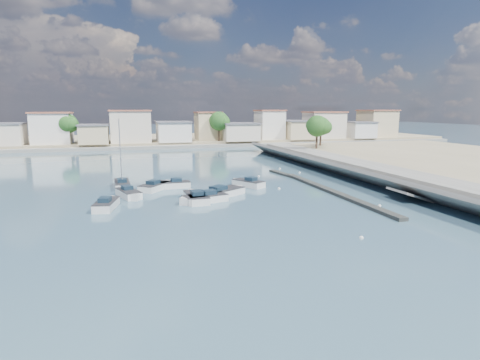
% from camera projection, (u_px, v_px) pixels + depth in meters
% --- Properties ---
extents(ground, '(400.00, 400.00, 0.00)m').
position_uv_depth(ground, '(219.00, 163.00, 74.73)').
color(ground, '#2F4B5F').
rests_on(ground, ground).
extents(seawall_walkway, '(5.00, 90.00, 1.80)m').
position_uv_depth(seawall_walkway, '(398.00, 177.00, 54.10)').
color(seawall_walkway, slate).
rests_on(seawall_walkway, ground).
extents(breakwater, '(2.00, 31.02, 0.35)m').
position_uv_depth(breakwater, '(321.00, 188.00, 50.76)').
color(breakwater, black).
rests_on(breakwater, ground).
extents(far_shore_land, '(160.00, 40.00, 1.40)m').
position_uv_depth(far_shore_land, '(181.00, 139.00, 123.79)').
color(far_shore_land, gray).
rests_on(far_shore_land, ground).
extents(far_shore_quay, '(160.00, 2.50, 0.80)m').
position_uv_depth(far_shore_quay, '(192.00, 146.00, 103.98)').
color(far_shore_quay, slate).
rests_on(far_shore_quay, ground).
extents(far_town, '(113.01, 12.80, 8.35)m').
position_uv_depth(far_town, '(226.00, 127.00, 111.72)').
color(far_town, beige).
rests_on(far_town, far_shore_land).
extents(shore_trees, '(74.56, 38.32, 7.92)m').
position_uv_depth(shore_trees, '(225.00, 124.00, 102.52)').
color(shore_trees, '#38281E').
rests_on(shore_trees, ground).
extents(motorboat_a, '(2.18, 5.71, 1.48)m').
position_uv_depth(motorboat_a, '(196.00, 197.00, 44.21)').
color(motorboat_a, silver).
rests_on(motorboat_a, ground).
extents(motorboat_b, '(4.55, 5.01, 1.48)m').
position_uv_depth(motorboat_b, '(157.00, 186.00, 50.43)').
color(motorboat_b, silver).
rests_on(motorboat_b, ground).
extents(motorboat_c, '(4.82, 1.72, 1.48)m').
position_uv_depth(motorboat_c, '(171.00, 185.00, 51.23)').
color(motorboat_c, silver).
rests_on(motorboat_c, ground).
extents(motorboat_d, '(5.47, 3.16, 1.48)m').
position_uv_depth(motorboat_d, '(203.00, 199.00, 43.38)').
color(motorboat_d, silver).
rests_on(motorboat_d, ground).
extents(motorboat_e, '(2.67, 5.04, 1.48)m').
position_uv_depth(motorboat_e, '(107.00, 204.00, 40.89)').
color(motorboat_e, silver).
rests_on(motorboat_e, ground).
extents(motorboat_f, '(3.80, 4.69, 1.48)m').
position_uv_depth(motorboat_f, '(247.00, 183.00, 52.48)').
color(motorboat_f, silver).
rests_on(motorboat_f, ground).
extents(motorboat_g, '(3.03, 5.07, 1.48)m').
position_uv_depth(motorboat_g, '(129.00, 194.00, 45.84)').
color(motorboat_g, silver).
rests_on(motorboat_g, ground).
extents(motorboat_h, '(6.06, 4.99, 1.48)m').
position_uv_depth(motorboat_h, '(224.00, 192.00, 46.77)').
color(motorboat_h, silver).
rests_on(motorboat_h, ground).
extents(sailboat, '(2.02, 5.91, 9.00)m').
position_uv_depth(sailboat, '(122.00, 184.00, 51.79)').
color(sailboat, silver).
rests_on(sailboat, ground).
extents(mooring_buoys, '(9.30, 36.41, 0.34)m').
position_uv_depth(mooring_buoys, '(301.00, 186.00, 52.37)').
color(mooring_buoys, white).
rests_on(mooring_buoys, ground).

